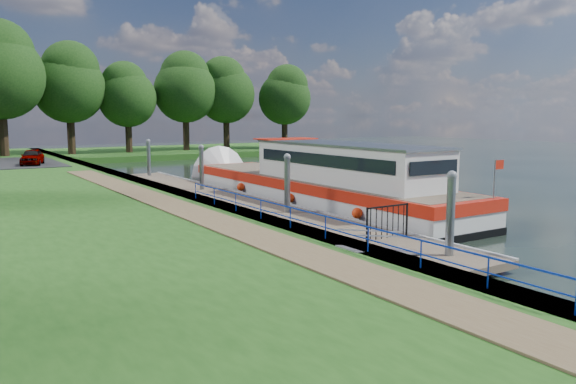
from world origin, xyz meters
TOP-DOWN VIEW (x-y plane):
  - ground at (0.00, 0.00)m, footprint 160.00×160.00m
  - bank_edge at (-2.55, 15.00)m, footprint 1.10×90.00m
  - far_bank at (12.00, 52.00)m, footprint 60.00×18.00m
  - footpath at (-4.40, 8.00)m, footprint 1.60×40.00m
  - blue_fence at (-2.75, 3.00)m, footprint 0.04×18.04m
  - pontoon at (0.00, 13.00)m, footprint 2.50×30.00m
  - mooring_piles at (0.00, 13.00)m, footprint 0.30×27.30m
  - gangway at (-1.85, 0.50)m, footprint 2.58×1.00m
  - gate_panel at (-0.00, 2.20)m, footprint 1.85×0.05m
  - barge at (3.60, 11.99)m, footprint 4.36×21.15m
  - horizon_trees at (-1.61, 48.68)m, footprint 54.38×10.03m
  - car_a at (-6.28, 34.90)m, footprint 2.38×3.82m

SIDE VIEW (x-z plane):
  - ground at x=0.00m, z-range 0.00..0.00m
  - pontoon at x=0.00m, z-range -0.10..0.46m
  - far_bank at x=12.00m, z-range 0.00..0.60m
  - bank_edge at x=-2.55m, z-range 0.00..0.78m
  - gangway at x=-1.85m, z-range 0.16..1.09m
  - footpath at x=-4.40m, z-range 0.78..0.83m
  - barge at x=3.60m, z-range -1.30..3.48m
  - gate_panel at x=0.00m, z-range 0.57..1.72m
  - mooring_piles at x=0.00m, z-range -0.50..3.05m
  - blue_fence at x=-2.75m, z-range 0.95..1.67m
  - car_a at x=-6.28m, z-range 0.83..2.05m
  - horizon_trees at x=-1.61m, z-range 1.51..14.38m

